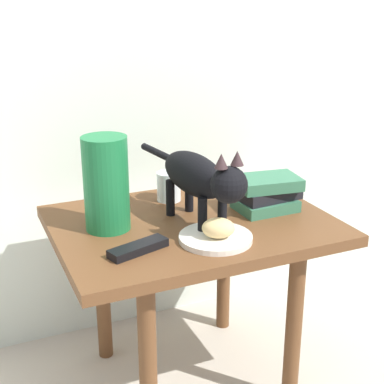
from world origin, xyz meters
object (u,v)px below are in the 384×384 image
object	(u,v)px
cat	(201,177)
side_table	(192,245)
bread_roll	(219,228)
green_vase	(106,184)
candle_jar	(168,188)
book_stack	(266,193)
tv_remote	(138,248)
plate	(215,238)

from	to	relation	value
cat	side_table	bearing A→B (deg)	97.68
bread_roll	green_vase	world-z (taller)	green_vase
candle_jar	green_vase	bearing A→B (deg)	-149.03
candle_jar	side_table	bearing A→B (deg)	-89.44
candle_jar	cat	bearing A→B (deg)	-88.00
bread_roll	book_stack	world-z (taller)	book_stack
side_table	tv_remote	world-z (taller)	tv_remote
bread_roll	candle_jar	xyz separation A→B (m)	(-0.00, 0.33, -0.00)
side_table	tv_remote	distance (m)	0.25
bread_roll	book_stack	xyz separation A→B (m)	(0.22, 0.15, 0.01)
book_stack	green_vase	bearing A→B (deg)	174.13
green_vase	cat	bearing A→B (deg)	-19.29
cat	candle_jar	world-z (taller)	cat
book_stack	bread_roll	bearing A→B (deg)	-146.24
side_table	book_stack	size ratio (longest dim) A/B	4.00
green_vase	tv_remote	distance (m)	0.20
plate	cat	world-z (taller)	cat
side_table	plate	bearing A→B (deg)	-90.80
cat	tv_remote	size ratio (longest dim) A/B	3.18
plate	tv_remote	distance (m)	0.19
plate	bread_roll	bearing A→B (deg)	-76.67
plate	book_stack	bearing A→B (deg)	30.86
book_stack	side_table	bearing A→B (deg)	177.73
bread_roll	green_vase	distance (m)	0.31
side_table	green_vase	xyz separation A→B (m)	(-0.22, 0.04, 0.20)
side_table	bread_roll	bearing A→B (deg)	-89.55
plate	tv_remote	bearing A→B (deg)	175.32
plate	cat	bearing A→B (deg)	85.65
bread_roll	tv_remote	size ratio (longest dim) A/B	0.53
side_table	book_stack	xyz separation A→B (m)	(0.22, -0.01, 0.12)
tv_remote	green_vase	bearing A→B (deg)	81.48
cat	candle_jar	xyz separation A→B (m)	(-0.01, 0.21, -0.09)
plate	bread_roll	xyz separation A→B (m)	(0.00, -0.01, 0.03)
side_table	green_vase	distance (m)	0.30
book_stack	tv_remote	distance (m)	0.44
green_vase	candle_jar	size ratio (longest dim) A/B	2.86
side_table	bread_roll	world-z (taller)	bread_roll
side_table	candle_jar	bearing A→B (deg)	90.56
green_vase	tv_remote	xyz separation A→B (m)	(0.03, -0.16, -0.11)
side_table	candle_jar	world-z (taller)	candle_jar
green_vase	plate	bearing A→B (deg)	-39.63
bread_roll	candle_jar	distance (m)	0.33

